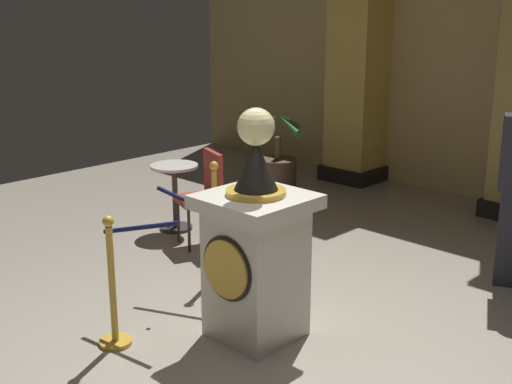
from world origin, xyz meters
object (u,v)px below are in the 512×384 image
(potted_palm_left, at_px, (278,170))
(pedestal_clock, at_px, (255,249))
(stanchion_far, at_px, (113,301))
(stanchion_near, at_px, (215,238))
(cafe_table, at_px, (175,189))
(cafe_chair_red, at_px, (205,190))

(potted_palm_left, bearing_deg, pedestal_clock, -50.15)
(stanchion_far, distance_m, potted_palm_left, 4.01)
(stanchion_near, bearing_deg, cafe_table, 154.94)
(pedestal_clock, bearing_deg, cafe_chair_red, 148.78)
(stanchion_near, xyz_separation_m, cafe_chair_red, (-0.73, 0.53, 0.19))
(stanchion_near, relative_size, stanchion_far, 1.10)
(stanchion_far, xyz_separation_m, cafe_table, (-1.68, 1.94, 0.12))
(stanchion_near, relative_size, cafe_chair_red, 1.12)
(pedestal_clock, height_order, cafe_table, pedestal_clock)
(cafe_table, distance_m, cafe_chair_red, 0.59)
(potted_palm_left, bearing_deg, cafe_table, -88.78)
(stanchion_near, distance_m, potted_palm_left, 2.66)
(potted_palm_left, bearing_deg, stanchion_near, -59.63)
(stanchion_near, xyz_separation_m, stanchion_far, (0.37, -1.33, -0.04))
(pedestal_clock, xyz_separation_m, potted_palm_left, (-2.35, 2.81, -0.33))
(stanchion_far, height_order, cafe_table, stanchion_far)
(pedestal_clock, bearing_deg, potted_palm_left, 129.85)
(stanchion_near, height_order, cafe_table, stanchion_near)
(cafe_chair_red, bearing_deg, stanchion_far, -59.33)
(pedestal_clock, height_order, stanchion_far, pedestal_clock)
(stanchion_far, distance_m, cafe_chair_red, 2.18)
(cafe_chair_red, bearing_deg, cafe_table, 172.19)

